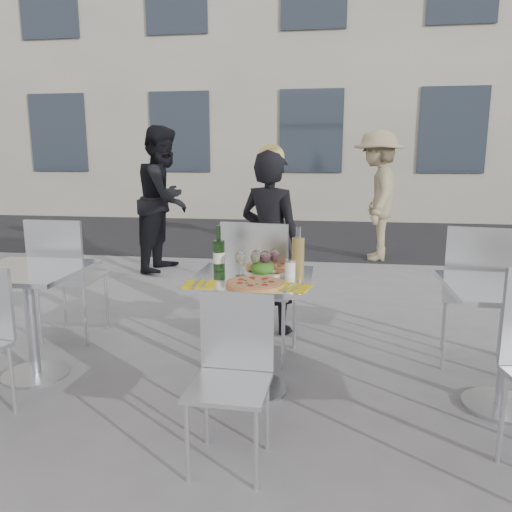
# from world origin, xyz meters

# --- Properties ---
(ground) EXTENTS (80.00, 80.00, 0.00)m
(ground) POSITION_xyz_m (0.00, 0.00, 0.00)
(ground) COLOR slate
(street_asphalt) EXTENTS (24.00, 5.00, 0.00)m
(street_asphalt) POSITION_xyz_m (0.00, 6.50, 0.00)
(street_asphalt) COLOR black
(street_asphalt) RESTS_ON ground
(building_facade) EXTENTS (24.00, 3.00, 10.00)m
(building_facade) POSITION_xyz_m (0.00, 10.00, 5.00)
(building_facade) COLOR #B6AD97
(building_facade) RESTS_ON ground
(main_table) EXTENTS (0.72, 0.72, 0.75)m
(main_table) POSITION_xyz_m (0.00, 0.00, 0.54)
(main_table) COLOR #B7BABF
(main_table) RESTS_ON ground
(side_table_left) EXTENTS (0.72, 0.72, 0.75)m
(side_table_left) POSITION_xyz_m (-1.50, 0.00, 0.54)
(side_table_left) COLOR #B7BABF
(side_table_left) RESTS_ON ground
(side_table_right) EXTENTS (0.72, 0.72, 0.75)m
(side_table_right) POSITION_xyz_m (1.50, 0.00, 0.54)
(side_table_right) COLOR #B7BABF
(side_table_right) RESTS_ON ground
(chair_far) EXTENTS (0.53, 0.54, 1.04)m
(chair_far) POSITION_xyz_m (-0.03, 0.47, 0.61)
(chair_far) COLOR silver
(chair_far) RESTS_ON ground
(chair_near) EXTENTS (0.38, 0.39, 0.82)m
(chair_near) POSITION_xyz_m (0.01, -0.70, 0.48)
(chair_near) COLOR silver
(chair_near) RESTS_ON ground
(side_chair_lfar) EXTENTS (0.46, 0.47, 1.00)m
(side_chair_lfar) POSITION_xyz_m (-1.61, 0.65, 0.59)
(side_chair_lfar) COLOR silver
(side_chair_lfar) RESTS_ON ground
(side_chair_rfar) EXTENTS (0.55, 0.56, 1.02)m
(side_chair_rfar) POSITION_xyz_m (1.48, 0.56, 0.60)
(side_chair_rfar) COLOR silver
(side_chair_rfar) RESTS_ON ground
(woman_diner) EXTENTS (0.66, 0.56, 1.52)m
(woman_diner) POSITION_xyz_m (-0.03, 1.15, 0.76)
(woman_diner) COLOR black
(woman_diner) RESTS_ON ground
(pedestrian_a) EXTENTS (0.77, 0.95, 1.84)m
(pedestrian_a) POSITION_xyz_m (-1.65, 3.25, 0.92)
(pedestrian_a) COLOR black
(pedestrian_a) RESTS_ON ground
(pedestrian_b) EXTENTS (0.73, 1.21, 1.83)m
(pedestrian_b) POSITION_xyz_m (1.11, 4.32, 0.92)
(pedestrian_b) COLOR #968360
(pedestrian_b) RESTS_ON ground
(pizza_near) EXTENTS (0.34, 0.34, 0.02)m
(pizza_near) POSITION_xyz_m (0.05, -0.19, 0.76)
(pizza_near) COLOR #DD9D56
(pizza_near) RESTS_ON main_table
(pizza_far) EXTENTS (0.36, 0.36, 0.03)m
(pizza_far) POSITION_xyz_m (0.08, 0.21, 0.77)
(pizza_far) COLOR white
(pizza_far) RESTS_ON main_table
(salad_plate) EXTENTS (0.22, 0.22, 0.09)m
(salad_plate) POSITION_xyz_m (0.05, 0.06, 0.79)
(salad_plate) COLOR white
(salad_plate) RESTS_ON main_table
(wine_bottle) EXTENTS (0.07, 0.08, 0.29)m
(wine_bottle) POSITION_xyz_m (-0.23, 0.11, 0.86)
(wine_bottle) COLOR #234F1D
(wine_bottle) RESTS_ON main_table
(carafe) EXTENTS (0.08, 0.08, 0.29)m
(carafe) POSITION_xyz_m (0.27, 0.18, 0.87)
(carafe) COLOR #D4B65A
(carafe) RESTS_ON main_table
(sugar_shaker) EXTENTS (0.06, 0.06, 0.11)m
(sugar_shaker) POSITION_xyz_m (0.23, 0.04, 0.80)
(sugar_shaker) COLOR white
(sugar_shaker) RESTS_ON main_table
(wineglass_white_a) EXTENTS (0.07, 0.07, 0.16)m
(wineglass_white_a) POSITION_xyz_m (-0.07, 0.01, 0.86)
(wineglass_white_a) COLOR white
(wineglass_white_a) RESTS_ON main_table
(wineglass_white_b) EXTENTS (0.07, 0.07, 0.16)m
(wineglass_white_b) POSITION_xyz_m (0.01, 0.05, 0.86)
(wineglass_white_b) COLOR white
(wineglass_white_b) RESTS_ON main_table
(wineglass_red_a) EXTENTS (0.07, 0.07, 0.16)m
(wineglass_red_a) POSITION_xyz_m (0.07, 0.05, 0.86)
(wineglass_red_a) COLOR white
(wineglass_red_a) RESTS_ON main_table
(wineglass_red_b) EXTENTS (0.07, 0.07, 0.16)m
(wineglass_red_b) POSITION_xyz_m (0.12, 0.12, 0.86)
(wineglass_red_b) COLOR white
(wineglass_red_b) RESTS_ON main_table
(napkin_left) EXTENTS (0.19, 0.20, 0.01)m
(napkin_left) POSITION_xyz_m (-0.27, -0.23, 0.75)
(napkin_left) COLOR yellow
(napkin_left) RESTS_ON main_table
(napkin_right) EXTENTS (0.23, 0.23, 0.01)m
(napkin_right) POSITION_xyz_m (0.27, -0.22, 0.75)
(napkin_right) COLOR yellow
(napkin_right) RESTS_ON main_table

